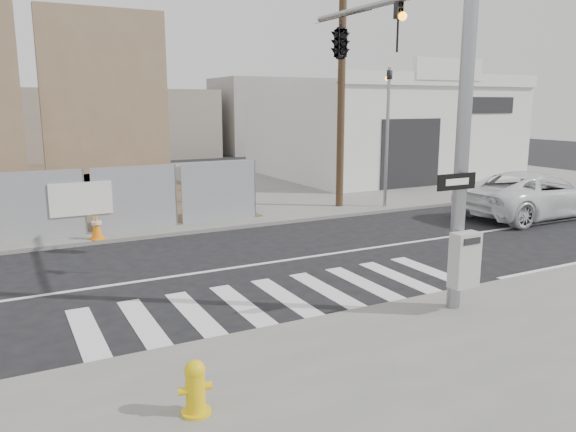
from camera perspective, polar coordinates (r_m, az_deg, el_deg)
name	(u,v)px	position (r m, az deg, el deg)	size (l,w,h in m)	color
ground	(239,267)	(14.13, -4.97, -5.20)	(100.00, 100.00, 0.00)	black
sidewalk_far	(123,190)	(27.30, -16.43, 2.58)	(50.00, 20.00, 0.12)	slate
signal_pole	(375,68)	(13.00, 8.87, 14.60)	(0.96, 5.87, 7.00)	gray
far_signal_pole	(388,118)	(21.60, 10.10, 9.79)	(0.16, 0.20, 5.60)	gray
concrete_wall_right	(107,118)	(27.01, -17.92, 9.48)	(5.50, 1.30, 8.00)	#776047
auto_shop	(381,130)	(31.92, 9.42, 8.58)	(12.00, 10.20, 5.95)	silver
utility_pole_right	(342,71)	(21.50, 5.48, 14.49)	(1.60, 0.28, 10.00)	#483521
fire_hydrant	(195,387)	(7.55, -9.39, -16.79)	(0.47, 0.47, 0.73)	yellow
suv	(535,194)	(21.93, 23.80, 2.03)	(2.73, 5.93, 1.65)	white
traffic_cone_d	(97,227)	(17.28, -18.86, -1.04)	(0.48, 0.48, 0.75)	orange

